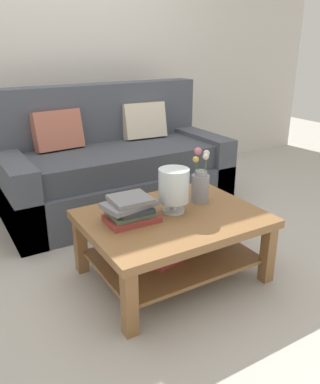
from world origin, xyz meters
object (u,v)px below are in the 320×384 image
object	(u,v)px
couch	(114,168)
flower_pitcher	(200,184)
glass_hurricane_vase	(174,186)
coffee_table	(172,232)
book_stack_main	(131,210)

from	to	relation	value
couch	flower_pitcher	distance (m)	1.15
glass_hurricane_vase	couch	bearing A→B (deg)	83.33
glass_hurricane_vase	flower_pitcher	bearing A→B (deg)	12.32
coffee_table	flower_pitcher	bearing A→B (deg)	19.19
book_stack_main	flower_pitcher	world-z (taller)	flower_pitcher
couch	book_stack_main	size ratio (longest dim) A/B	5.94
couch	book_stack_main	bearing A→B (deg)	-109.89
couch	flower_pitcher	size ratio (longest dim) A/B	5.34
couch	coffee_table	distance (m)	1.24
flower_pitcher	coffee_table	bearing A→B (deg)	-160.81
coffee_table	glass_hurricane_vase	bearing A→B (deg)	51.38
coffee_table	couch	bearing A→B (deg)	82.00
flower_pitcher	glass_hurricane_vase	bearing A→B (deg)	-167.68
coffee_table	glass_hurricane_vase	size ratio (longest dim) A/B	3.85
glass_hurricane_vase	flower_pitcher	world-z (taller)	flower_pitcher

